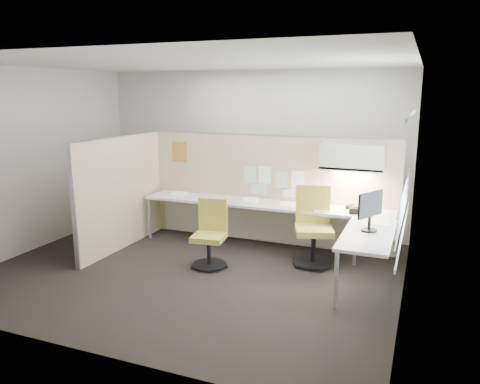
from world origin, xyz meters
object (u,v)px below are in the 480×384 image
at_px(chair_right, 313,229).
at_px(monitor, 370,209).
at_px(chair_left, 210,236).
at_px(desk, 282,215).
at_px(phone, 356,209).

distance_m(chair_right, monitor, 1.12).
height_order(chair_left, monitor, monitor).
bearing_deg(desk, monitor, -30.05).
bearing_deg(monitor, phone, 46.41).
distance_m(chair_left, phone, 2.12).
bearing_deg(desk, chair_right, -23.05).
xyz_separation_m(desk, chair_left, (-0.79, -0.87, -0.16)).
height_order(chair_right, monitor, monitor).
bearing_deg(chair_left, monitor, -6.26).
bearing_deg(phone, monitor, -81.53).
bearing_deg(phone, chair_left, -163.83).
distance_m(monitor, phone, 0.93).
bearing_deg(phone, chair_right, -161.92).
relative_size(monitor, phone, 2.10).
height_order(chair_left, chair_right, chair_right).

